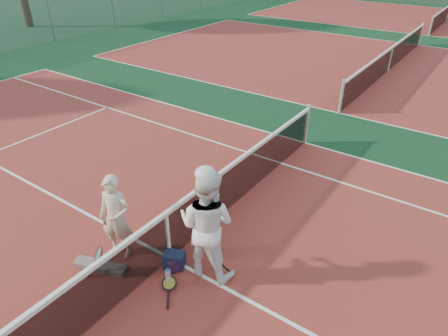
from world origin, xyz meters
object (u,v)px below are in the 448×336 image
object	(u,v)px
net_main	(168,236)
sports_bag_purple	(173,263)
sports_bag_navy	(174,260)
player_b	(207,224)
racket_spare	(169,284)
water_bottle	(168,278)
racket_red	(100,261)
player_a	(116,218)
racket_black_held	(215,265)

from	to	relation	value
net_main	sports_bag_purple	xyz separation A→B (m)	(0.19, -0.14, -0.40)
net_main	sports_bag_navy	world-z (taller)	net_main
player_b	sports_bag_purple	distance (m)	1.05
net_main	racket_spare	distance (m)	0.79
player_b	sports_bag_navy	world-z (taller)	player_b
sports_bag_purple	water_bottle	size ratio (longest dim) A/B	0.93
racket_red	water_bottle	distance (m)	1.18
racket_spare	water_bottle	distance (m)	0.11
water_bottle	net_main	bearing A→B (deg)	129.98
sports_bag_navy	sports_bag_purple	size ratio (longest dim) A/B	1.27
racket_red	racket_spare	bearing A→B (deg)	-37.81
racket_spare	sports_bag_purple	bearing A→B (deg)	-5.05
racket_spare	water_bottle	size ratio (longest dim) A/B	2.00
net_main	racket_red	world-z (taller)	net_main
racket_red	net_main	bearing A→B (deg)	-6.45
racket_red	sports_bag_purple	xyz separation A→B (m)	(0.90, 0.76, -0.16)
net_main	player_a	bearing A→B (deg)	-154.42
racket_red	sports_bag_purple	bearing A→B (deg)	-18.15
player_a	racket_black_held	distance (m)	1.84
net_main	sports_bag_purple	world-z (taller)	net_main
player_b	water_bottle	bearing A→B (deg)	51.42
player_a	sports_bag_purple	world-z (taller)	player_a
racket_red	racket_spare	world-z (taller)	racket_red
player_b	racket_spare	xyz separation A→B (m)	(-0.29, -0.65, -0.93)
player_b	sports_bag_navy	size ratio (longest dim) A/B	5.54
sports_bag_purple	water_bottle	xyz separation A→B (m)	(0.19, -0.32, 0.04)
net_main	racket_red	distance (m)	1.17
sports_bag_purple	sports_bag_navy	bearing A→B (deg)	103.08
sports_bag_purple	racket_black_held	bearing A→B (deg)	20.15
net_main	sports_bag_purple	bearing A→B (deg)	-35.75
racket_spare	sports_bag_navy	world-z (taller)	sports_bag_navy
racket_red	sports_bag_navy	size ratio (longest dim) A/B	1.52
racket_red	water_bottle	world-z (taller)	racket_red
water_bottle	racket_red	bearing A→B (deg)	-157.72
player_a	sports_bag_navy	world-z (taller)	player_a
player_b	racket_red	distance (m)	1.91
racket_black_held	sports_bag_purple	xyz separation A→B (m)	(-0.70, -0.26, -0.14)
player_b	racket_spare	world-z (taller)	player_b
racket_black_held	sports_bag_navy	distance (m)	0.75
racket_red	player_b	bearing A→B (deg)	-21.26
player_b	sports_bag_purple	bearing A→B (deg)	20.03
racket_red	sports_bag_navy	bearing A→B (deg)	-15.68
racket_black_held	racket_spare	size ratio (longest dim) A/B	0.85
player_b	racket_black_held	bearing A→B (deg)	153.10
player_a	water_bottle	distance (m)	1.35
racket_black_held	water_bottle	bearing A→B (deg)	-5.11
net_main	racket_black_held	world-z (taller)	net_main
racket_spare	player_b	bearing A→B (deg)	-62.40
player_a	racket_spare	xyz separation A→B (m)	(1.22, -0.10, -0.74)
player_a	player_b	bearing A→B (deg)	0.16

